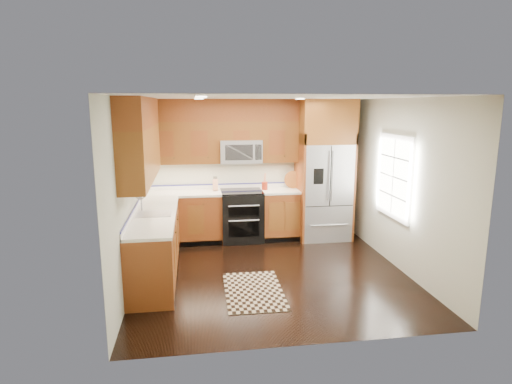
{
  "coord_description": "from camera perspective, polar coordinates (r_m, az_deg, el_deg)",
  "views": [
    {
      "loc": [
        -1.11,
        -5.99,
        2.5
      ],
      "look_at": [
        -0.14,
        0.6,
        1.14
      ],
      "focal_mm": 30.0,
      "sensor_mm": 36.0,
      "label": 1
    }
  ],
  "objects": [
    {
      "name": "countertop",
      "position": [
        7.18,
        -8.0,
        -1.26
      ],
      "size": [
        2.86,
        3.01,
        0.04
      ],
      "color": "white",
      "rests_on": "base_cabinets"
    },
    {
      "name": "utensil_crock",
      "position": [
        7.96,
        1.17,
        1.06
      ],
      "size": [
        0.13,
        0.13,
        0.31
      ],
      "color": "maroon",
      "rests_on": "countertop"
    },
    {
      "name": "range",
      "position": [
        7.97,
        -1.9,
        -3.2
      ],
      "size": [
        0.76,
        0.67,
        0.95
      ],
      "color": "black",
      "rests_on": "ground"
    },
    {
      "name": "cutting_board",
      "position": [
        8.18,
        4.94,
        0.61
      ],
      "size": [
        0.39,
        0.39,
        0.02
      ],
      "primitive_type": "cylinder",
      "rotation": [
        0.0,
        0.0,
        -0.22
      ],
      "color": "brown",
      "rests_on": "countertop"
    },
    {
      "name": "knife_block",
      "position": [
        7.92,
        -5.44,
        0.97
      ],
      "size": [
        0.1,
        0.14,
        0.27
      ],
      "color": "tan",
      "rests_on": "countertop"
    },
    {
      "name": "ground",
      "position": [
        6.58,
        2.01,
        -10.76
      ],
      "size": [
        4.0,
        4.0,
        0.0
      ],
      "primitive_type": "plane",
      "color": "black",
      "rests_on": "ground"
    },
    {
      "name": "wall_right",
      "position": [
        6.85,
        18.77,
        0.86
      ],
      "size": [
        0.02,
        4.0,
        2.6
      ],
      "primitive_type": "cube",
      "color": "beige",
      "rests_on": "ground"
    },
    {
      "name": "base_cabinets",
      "position": [
        7.19,
        -9.02,
        -5.15
      ],
      "size": [
        2.85,
        3.0,
        0.9
      ],
      "color": "brown",
      "rests_on": "ground"
    },
    {
      "name": "wall_back",
      "position": [
        8.15,
        -0.45,
        3.11
      ],
      "size": [
        4.0,
        0.02,
        2.6
      ],
      "primitive_type": "cube",
      "color": "beige",
      "rests_on": "ground"
    },
    {
      "name": "window",
      "position": [
        7.0,
        17.92,
        1.97
      ],
      "size": [
        0.04,
        1.1,
        1.3
      ],
      "color": "white",
      "rests_on": "ground"
    },
    {
      "name": "microwave",
      "position": [
        7.88,
        -2.07,
        5.45
      ],
      "size": [
        0.76,
        0.4,
        0.42
      ],
      "color": "#B2B2B7",
      "rests_on": "ground"
    },
    {
      "name": "upper_cabinets",
      "position": [
        7.09,
        -8.76,
        7.6
      ],
      "size": [
        2.85,
        3.0,
        1.15
      ],
      "color": "brown",
      "rests_on": "ground"
    },
    {
      "name": "sink_faucet",
      "position": [
        6.43,
        -13.72,
        -2.34
      ],
      "size": [
        0.54,
        0.44,
        0.37
      ],
      "color": "#B2B2B7",
      "rests_on": "countertop"
    },
    {
      "name": "rug",
      "position": [
        6.0,
        -0.31,
        -13.02
      ],
      "size": [
        0.8,
        1.31,
        0.01
      ],
      "primitive_type": "cube",
      "rotation": [
        0.0,
        0.0,
        -0.02
      ],
      "color": "black",
      "rests_on": "ground"
    },
    {
      "name": "wall_left",
      "position": [
        6.17,
        -16.49,
        -0.13
      ],
      "size": [
        0.02,
        4.0,
        2.6
      ],
      "primitive_type": "cube",
      "color": "beige",
      "rests_on": "ground"
    },
    {
      "name": "refrigerator",
      "position": [
        8.08,
        9.1,
        2.92
      ],
      "size": [
        0.98,
        0.75,
        2.6
      ],
      "color": "#B2B2B7",
      "rests_on": "ground"
    }
  ]
}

